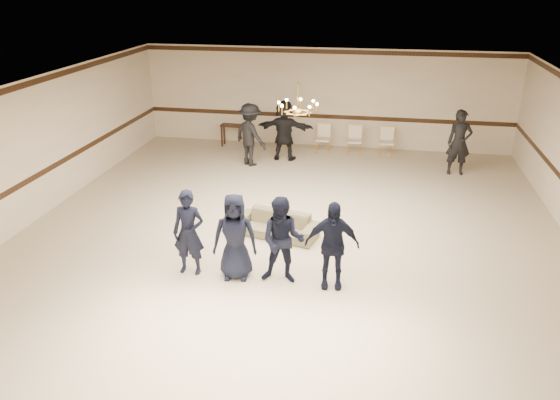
{
  "coord_description": "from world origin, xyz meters",
  "views": [
    {
      "loc": [
        1.74,
        -10.47,
        5.34
      ],
      "look_at": [
        -0.11,
        -0.5,
        1.08
      ],
      "focal_mm": 34.66,
      "sensor_mm": 36.0,
      "label": 1
    }
  ],
  "objects_px": {
    "banquet_chair_left": "(323,139)",
    "banquet_chair_mid": "(354,141)",
    "adult_right": "(459,143)",
    "settee": "(277,225)",
    "banquet_chair_right": "(386,142)",
    "adult_mid": "(284,130)",
    "console_table": "(234,135)",
    "boy_c": "(283,241)",
    "boy_b": "(235,237)",
    "boy_a": "(189,233)",
    "boy_d": "(332,245)",
    "adult_left": "(250,135)",
    "chandelier": "(298,98)"
  },
  "relations": [
    {
      "from": "boy_d",
      "to": "banquet_chair_right",
      "type": "xyz_separation_m",
      "value": [
        0.96,
        8.02,
        -0.38
      ]
    },
    {
      "from": "boy_c",
      "to": "boy_b",
      "type": "bearing_deg",
      "value": 178.63
    },
    {
      "from": "adult_left",
      "to": "banquet_chair_right",
      "type": "relative_size",
      "value": 2.04
    },
    {
      "from": "chandelier",
      "to": "boy_b",
      "type": "bearing_deg",
      "value": -104.35
    },
    {
      "from": "settee",
      "to": "adult_mid",
      "type": "relative_size",
      "value": 0.96
    },
    {
      "from": "boy_c",
      "to": "adult_left",
      "type": "height_order",
      "value": "adult_left"
    },
    {
      "from": "boy_a",
      "to": "settee",
      "type": "bearing_deg",
      "value": 54.61
    },
    {
      "from": "settee",
      "to": "boy_c",
      "type": "bearing_deg",
      "value": -62.62
    },
    {
      "from": "adult_left",
      "to": "adult_mid",
      "type": "bearing_deg",
      "value": -106.01
    },
    {
      "from": "chandelier",
      "to": "adult_right",
      "type": "xyz_separation_m",
      "value": [
        4.04,
        3.92,
        -1.94
      ]
    },
    {
      "from": "adult_right",
      "to": "settee",
      "type": "bearing_deg",
      "value": -135.38
    },
    {
      "from": "boy_d",
      "to": "adult_right",
      "type": "bearing_deg",
      "value": 60.25
    },
    {
      "from": "settee",
      "to": "adult_right",
      "type": "height_order",
      "value": "adult_right"
    },
    {
      "from": "adult_mid",
      "to": "console_table",
      "type": "bearing_deg",
      "value": -28.01
    },
    {
      "from": "banquet_chair_mid",
      "to": "banquet_chair_right",
      "type": "xyz_separation_m",
      "value": [
        1.0,
        0.0,
        0.0
      ]
    },
    {
      "from": "banquet_chair_left",
      "to": "banquet_chair_mid",
      "type": "bearing_deg",
      "value": -0.98
    },
    {
      "from": "settee",
      "to": "adult_right",
      "type": "distance_m",
      "value": 6.56
    },
    {
      "from": "banquet_chair_left",
      "to": "console_table",
      "type": "height_order",
      "value": "banquet_chair_left"
    },
    {
      "from": "boy_a",
      "to": "adult_right",
      "type": "relative_size",
      "value": 0.9
    },
    {
      "from": "boy_a",
      "to": "boy_d",
      "type": "relative_size",
      "value": 1.0
    },
    {
      "from": "adult_right",
      "to": "banquet_chair_mid",
      "type": "xyz_separation_m",
      "value": [
        -2.99,
        1.29,
        -0.48
      ]
    },
    {
      "from": "boy_b",
      "to": "adult_mid",
      "type": "height_order",
      "value": "adult_mid"
    },
    {
      "from": "adult_left",
      "to": "boy_a",
      "type": "bearing_deg",
      "value": 129.16
    },
    {
      "from": "boy_a",
      "to": "settee",
      "type": "xyz_separation_m",
      "value": [
        1.33,
        1.85,
        -0.58
      ]
    },
    {
      "from": "adult_right",
      "to": "banquet_chair_mid",
      "type": "distance_m",
      "value": 3.29
    },
    {
      "from": "settee",
      "to": "console_table",
      "type": "distance_m",
      "value": 6.91
    },
    {
      "from": "adult_right",
      "to": "boy_d",
      "type": "bearing_deg",
      "value": -117.55
    },
    {
      "from": "adult_left",
      "to": "adult_mid",
      "type": "height_order",
      "value": "same"
    },
    {
      "from": "adult_right",
      "to": "boy_c",
      "type": "bearing_deg",
      "value": -123.65
    },
    {
      "from": "boy_d",
      "to": "banquet_chair_right",
      "type": "relative_size",
      "value": 1.84
    },
    {
      "from": "boy_c",
      "to": "adult_mid",
      "type": "distance_m",
      "value": 7.24
    },
    {
      "from": "console_table",
      "to": "boy_a",
      "type": "bearing_deg",
      "value": -78.76
    },
    {
      "from": "boy_b",
      "to": "adult_left",
      "type": "distance_m",
      "value": 6.55
    },
    {
      "from": "settee",
      "to": "boy_d",
      "type": "bearing_deg",
      "value": -40.34
    },
    {
      "from": "chandelier",
      "to": "adult_mid",
      "type": "relative_size",
      "value": 0.5
    },
    {
      "from": "adult_right",
      "to": "banquet_chair_left",
      "type": "xyz_separation_m",
      "value": [
        -3.99,
        1.29,
        -0.48
      ]
    },
    {
      "from": "boy_d",
      "to": "banquet_chair_mid",
      "type": "bearing_deg",
      "value": 84.24
    },
    {
      "from": "chandelier",
      "to": "adult_left",
      "type": "distance_m",
      "value": 4.55
    },
    {
      "from": "boy_b",
      "to": "adult_mid",
      "type": "bearing_deg",
      "value": 84.93
    },
    {
      "from": "chandelier",
      "to": "boy_b",
      "type": "relative_size",
      "value": 0.56
    },
    {
      "from": "boy_b",
      "to": "adult_left",
      "type": "xyz_separation_m",
      "value": [
        -1.24,
        6.43,
        0.09
      ]
    },
    {
      "from": "adult_right",
      "to": "banquet_chair_mid",
      "type": "bearing_deg",
      "value": 152.91
    },
    {
      "from": "boy_d",
      "to": "adult_left",
      "type": "bearing_deg",
      "value": 109.3
    },
    {
      "from": "adult_left",
      "to": "adult_mid",
      "type": "xyz_separation_m",
      "value": [
        0.9,
        0.7,
        0.0
      ]
    },
    {
      "from": "boy_c",
      "to": "adult_mid",
      "type": "height_order",
      "value": "adult_mid"
    },
    {
      "from": "boy_d",
      "to": "console_table",
      "type": "bearing_deg",
      "value": 110.14
    },
    {
      "from": "boy_d",
      "to": "adult_mid",
      "type": "bearing_deg",
      "value": 100.7
    },
    {
      "from": "chandelier",
      "to": "boy_c",
      "type": "bearing_deg",
      "value": -86.32
    },
    {
      "from": "boy_d",
      "to": "banquet_chair_mid",
      "type": "distance_m",
      "value": 8.03
    },
    {
      "from": "boy_a",
      "to": "settee",
      "type": "height_order",
      "value": "boy_a"
    }
  ]
}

